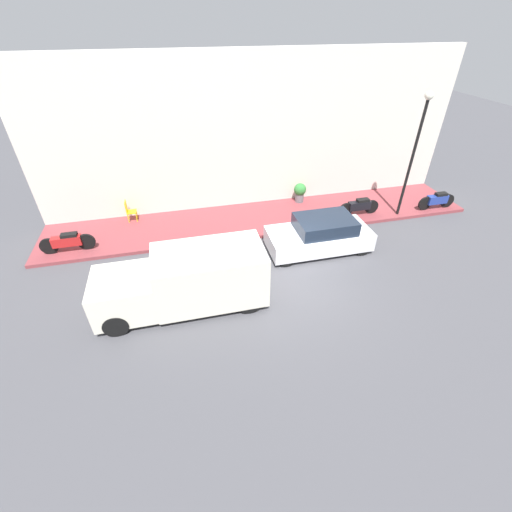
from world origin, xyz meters
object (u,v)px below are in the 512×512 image
at_px(motorcycle_red, 67,242).
at_px(streetlamp, 417,142).
at_px(delivery_van, 185,280).
at_px(motorcycle_black, 359,206).
at_px(potted_plant, 300,192).
at_px(motorcycle_blue, 437,200).
at_px(parked_car, 320,235).
at_px(cafe_chair, 129,210).

relative_size(motorcycle_red, streetlamp, 0.38).
height_order(delivery_van, motorcycle_red, delivery_van).
bearing_deg(motorcycle_black, potted_plant, 48.94).
distance_m(delivery_van, motorcycle_blue, 12.35).
xyz_separation_m(delivery_van, motorcycle_blue, (3.65, -11.79, -0.41)).
xyz_separation_m(parked_car, delivery_van, (-1.97, 5.28, 0.33)).
bearing_deg(parked_car, motorcycle_blue, -75.50).
bearing_deg(streetlamp, parked_car, 109.83).
height_order(motorcycle_black, streetlamp, streetlamp).
relative_size(parked_car, potted_plant, 4.30).
height_order(motorcycle_black, motorcycle_blue, motorcycle_blue).
xyz_separation_m(delivery_van, potted_plant, (5.84, -5.84, -0.32)).
height_order(delivery_van, cafe_chair, delivery_van).
xyz_separation_m(motorcycle_black, potted_plant, (1.88, 2.16, 0.10)).
bearing_deg(motorcycle_blue, potted_plant, 69.86).
xyz_separation_m(delivery_van, streetlamp, (3.59, -9.79, 2.44)).
bearing_deg(streetlamp, potted_plant, 60.44).
height_order(motorcycle_red, streetlamp, streetlamp).
bearing_deg(motorcycle_red, potted_plant, -79.03).
height_order(motorcycle_black, cafe_chair, cafe_chair).
relative_size(motorcycle_black, cafe_chair, 2.04).
relative_size(delivery_van, streetlamp, 1.00).
relative_size(parked_car, motorcycle_red, 2.00).
bearing_deg(motorcycle_black, delivery_van, 116.30).
relative_size(motorcycle_black, motorcycle_red, 0.97).
height_order(parked_car, delivery_van, delivery_van).
distance_m(parked_car, motorcycle_black, 3.36).
xyz_separation_m(parked_car, cafe_chair, (3.84, 7.30, 0.01)).
xyz_separation_m(motorcycle_black, motorcycle_blue, (-0.30, -3.79, 0.00)).
bearing_deg(delivery_van, motorcycle_blue, -72.79).
bearing_deg(cafe_chair, motorcycle_black, -100.52).
bearing_deg(motorcycle_black, motorcycle_blue, -94.54).
bearing_deg(streetlamp, delivery_van, 110.16).
relative_size(delivery_van, cafe_chair, 5.51).
distance_m(motorcycle_blue, motorcycle_red, 15.98).
xyz_separation_m(streetlamp, cafe_chair, (2.22, 11.81, -2.76)).
height_order(motorcycle_blue, streetlamp, streetlamp).
height_order(streetlamp, potted_plant, streetlamp).
height_order(delivery_van, motorcycle_blue, delivery_van).
relative_size(motorcycle_blue, potted_plant, 2.00).
bearing_deg(motorcycle_blue, motorcycle_black, 85.46).
height_order(parked_car, potted_plant, parked_car).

